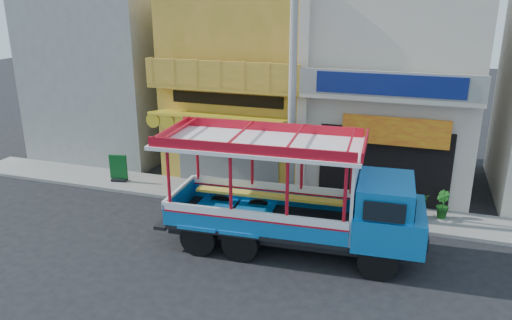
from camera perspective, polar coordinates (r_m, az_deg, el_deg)
The scene contains 11 objects.
ground at distance 14.76m, azimuth 4.33°, elevation -11.54°, with size 90.00×90.00×0.00m, color black.
sidewalk at distance 18.23m, azimuth 7.47°, elevation -5.34°, with size 30.00×2.00×0.12m, color slate.
shophouse_left at distance 21.81m, azimuth -0.47°, elevation 9.85°, with size 6.00×7.50×8.24m.
shophouse_right at distance 20.68m, azimuth 15.65°, elevation 8.70°, with size 6.00×6.75×8.24m.
party_pilaster at distance 18.06m, azimuth 5.39°, elevation 7.63°, with size 0.35×0.30×8.00m, color beige.
filler_building_left at distance 25.03m, azimuth -16.00°, elevation 9.55°, with size 6.00×6.00×7.60m, color gray.
utility_pole at distance 16.37m, azimuth 4.74°, elevation 10.20°, with size 28.00×0.26×9.00m.
songthaew_truck at distance 14.59m, azimuth 6.18°, elevation -4.34°, with size 7.86×2.98×3.60m.
green_sign at distance 20.96m, azimuth -15.42°, elevation -1.12°, with size 0.72×0.44×1.11m.
potted_plant_a at distance 17.81m, azimuth 17.72°, elevation -4.94°, with size 0.79×0.69×0.88m, color #164F16.
potted_plant_b at distance 18.09m, azimuth 20.49°, elevation -4.79°, with size 0.51×0.41×0.93m, color #164F16.
Camera 1 is at (3.00, -12.44, 7.35)m, focal length 35.00 mm.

